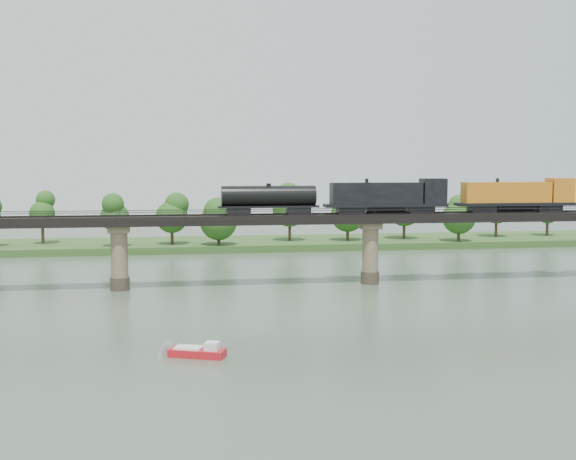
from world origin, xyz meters
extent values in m
plane|color=#3C4C3C|center=(0.00, 0.00, 0.00)|extent=(400.00, 400.00, 0.00)
cube|color=#2C4E1F|center=(0.00, 85.00, 0.80)|extent=(300.00, 24.00, 1.60)
cylinder|color=#473A2D|center=(-40.00, 30.00, 1.00)|extent=(3.00, 3.00, 2.00)
cylinder|color=#897759|center=(-40.00, 30.00, 5.50)|extent=(2.60, 2.60, 9.00)
cube|color=#897759|center=(-40.00, 30.00, 9.50)|extent=(3.20, 3.20, 1.00)
cylinder|color=#473A2D|center=(0.00, 30.00, 1.00)|extent=(3.00, 3.00, 2.00)
cylinder|color=#897759|center=(0.00, 30.00, 5.50)|extent=(2.60, 2.60, 9.00)
cube|color=#897759|center=(0.00, 30.00, 9.50)|extent=(3.20, 3.20, 1.00)
cube|color=black|center=(0.00, 30.00, 10.75)|extent=(220.00, 5.00, 1.50)
cube|color=black|center=(0.00, 29.25, 11.58)|extent=(220.00, 0.12, 0.16)
cube|color=black|center=(0.00, 30.75, 11.58)|extent=(220.00, 0.12, 0.16)
cube|color=black|center=(0.00, 27.60, 12.20)|extent=(220.00, 0.10, 0.10)
cube|color=black|center=(0.00, 32.40, 12.20)|extent=(220.00, 0.10, 0.10)
cube|color=black|center=(0.00, 27.60, 11.85)|extent=(0.08, 0.08, 0.70)
cube|color=black|center=(0.00, 32.40, 11.85)|extent=(0.08, 0.08, 0.70)
cylinder|color=#382619|center=(-60.94, 84.18, 3.46)|extent=(0.70, 0.70, 3.71)
sphere|color=#1C4915|center=(-60.94, 84.18, 8.41)|extent=(5.67, 5.67, 5.67)
sphere|color=#1C4915|center=(-60.94, 84.18, 11.50)|extent=(4.25, 4.25, 4.25)
cylinder|color=#382619|center=(-44.43, 76.31, 3.35)|extent=(0.70, 0.70, 3.51)
sphere|color=#1C4915|center=(-44.43, 76.31, 8.03)|extent=(6.31, 6.31, 6.31)
sphere|color=#1C4915|center=(-44.43, 76.31, 10.96)|extent=(4.73, 4.73, 4.73)
cylinder|color=#382619|center=(-32.24, 78.84, 3.27)|extent=(0.70, 0.70, 3.34)
sphere|color=#1C4915|center=(-32.24, 78.84, 7.73)|extent=(7.18, 7.18, 7.18)
sphere|color=#1C4915|center=(-32.24, 78.84, 10.52)|extent=(5.39, 5.39, 5.39)
cylinder|color=#382619|center=(-22.01, 76.15, 3.01)|extent=(0.70, 0.70, 2.83)
sphere|color=#1C4915|center=(-22.01, 76.15, 6.78)|extent=(8.26, 8.26, 8.26)
sphere|color=#1C4915|center=(-22.01, 76.15, 9.14)|extent=(6.19, 6.19, 6.19)
cylinder|color=#382619|center=(-5.04, 82.68, 3.58)|extent=(0.70, 0.70, 3.96)
sphere|color=#1C4915|center=(-5.04, 82.68, 8.87)|extent=(8.07, 8.07, 8.07)
sphere|color=#1C4915|center=(-5.04, 82.68, 12.17)|extent=(6.05, 6.05, 6.05)
cylinder|color=#382619|center=(8.52, 81.14, 3.23)|extent=(0.70, 0.70, 3.27)
sphere|color=#1C4915|center=(8.52, 81.14, 7.59)|extent=(8.03, 8.03, 8.03)
sphere|color=#1C4915|center=(8.52, 81.14, 10.31)|extent=(6.02, 6.02, 6.02)
cylinder|color=#382619|center=(22.65, 82.31, 3.56)|extent=(0.70, 0.70, 3.92)
sphere|color=#1C4915|center=(22.65, 82.31, 8.79)|extent=(8.29, 8.29, 8.29)
sphere|color=#1C4915|center=(22.65, 82.31, 12.05)|extent=(6.21, 6.21, 6.21)
cylinder|color=#382619|center=(33.59, 75.35, 3.11)|extent=(0.70, 0.70, 3.02)
sphere|color=#1C4915|center=(33.59, 75.35, 7.15)|extent=(7.74, 7.74, 7.74)
sphere|color=#1C4915|center=(33.59, 75.35, 9.67)|extent=(5.80, 5.80, 5.80)
cylinder|color=#382619|center=(46.81, 84.03, 3.50)|extent=(0.70, 0.70, 3.80)
sphere|color=#1C4915|center=(46.81, 84.03, 8.56)|extent=(7.47, 7.47, 7.47)
sphere|color=#1C4915|center=(46.81, 84.03, 11.73)|extent=(5.60, 5.60, 5.60)
cylinder|color=#382619|center=(60.48, 84.26, 3.29)|extent=(0.70, 0.70, 3.38)
sphere|color=#1C4915|center=(60.48, 84.26, 7.80)|extent=(6.23, 6.23, 6.23)
sphere|color=#1C4915|center=(60.48, 84.26, 10.62)|extent=(4.67, 4.67, 4.67)
cube|color=black|center=(30.76, 30.00, 12.09)|extent=(4.27, 2.56, 1.17)
cube|color=black|center=(19.03, 30.00, 12.09)|extent=(4.27, 2.56, 1.17)
cube|color=black|center=(24.89, 30.00, 12.83)|extent=(20.26, 3.20, 0.53)
cube|color=#C17017|center=(23.29, 30.00, 14.81)|extent=(14.93, 2.88, 3.41)
cube|color=#C17017|center=(32.89, 30.00, 15.13)|extent=(3.84, 3.20, 4.05)
cylinder|color=black|center=(24.89, 30.00, 12.25)|extent=(6.40, 1.49, 1.49)
cube|color=black|center=(8.37, 30.00, 12.09)|extent=(4.27, 2.56, 1.17)
cube|color=black|center=(-3.36, 30.00, 12.09)|extent=(4.27, 2.56, 1.17)
cube|color=black|center=(2.50, 30.00, 12.83)|extent=(20.26, 3.20, 0.53)
cube|color=black|center=(0.90, 30.00, 14.81)|extent=(14.93, 2.88, 3.41)
cube|color=black|center=(10.50, 30.00, 15.13)|extent=(3.84, 3.20, 4.05)
cylinder|color=black|center=(2.50, 30.00, 12.25)|extent=(6.40, 1.49, 1.49)
cube|color=black|center=(-11.90, 30.00, 12.09)|extent=(3.73, 2.35, 1.17)
cube|color=black|center=(-21.49, 30.00, 12.09)|extent=(3.73, 2.35, 1.17)
cube|color=black|center=(-16.69, 30.00, 12.78)|extent=(16.00, 2.56, 0.32)
cylinder|color=black|center=(-16.69, 30.00, 14.49)|extent=(14.93, 3.20, 3.20)
cylinder|color=black|center=(-16.69, 30.00, 16.19)|extent=(0.75, 0.75, 0.53)
cube|color=red|center=(-29.26, -10.99, 0.40)|extent=(6.07, 3.99, 0.80)
cube|color=white|center=(-30.11, -10.66, 0.86)|extent=(3.18, 2.59, 0.29)
cube|color=white|center=(-27.77, -11.57, 1.20)|extent=(1.78, 1.78, 0.80)
camera|label=1|loc=(-31.11, -83.32, 19.53)|focal=45.00mm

